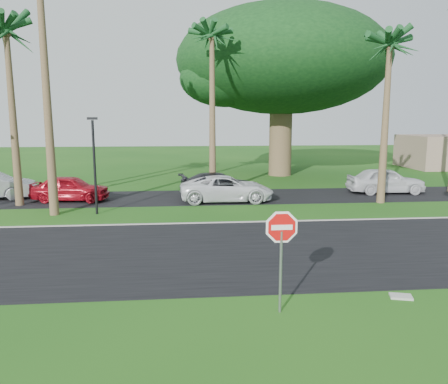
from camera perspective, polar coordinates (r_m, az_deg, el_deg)
ground at (r=13.62m, az=2.44°, el=-10.12°), size 120.00×120.00×0.00m
road at (r=15.49m, az=1.45°, el=-7.60°), size 120.00×8.00×0.02m
parking_strip at (r=25.67m, az=-1.27°, el=-0.66°), size 120.00×5.00×0.02m
curb at (r=19.37m, az=0.05°, el=-4.00°), size 120.00×0.12×0.06m
stop_sign_near at (r=10.34m, az=7.50°, el=-6.32°), size 1.05×0.07×2.62m
palm_left_mid at (r=25.59m, az=-26.55°, el=17.84°), size 5.00×5.00×10.00m
palm_center at (r=27.14m, az=-1.58°, el=19.33°), size 5.00×5.00×10.50m
palm_right_near at (r=25.36m, az=20.84°, el=17.18°), size 5.00×5.00×9.50m
canopy_tree at (r=35.81m, az=7.60°, el=16.55°), size 16.50×16.50×13.12m
streetlight_right at (r=21.71m, az=-16.58°, el=4.09°), size 0.45×0.25×4.64m
car_red at (r=25.75m, az=-19.45°, el=0.42°), size 4.37×2.12×1.44m
car_dark at (r=25.98m, az=-0.63°, el=0.97°), size 4.94×2.61×1.37m
car_minivan at (r=24.21m, az=0.38°, el=0.41°), size 5.17×2.44×1.43m
car_pickup at (r=28.61m, az=20.36°, el=1.38°), size 4.69×2.04×1.57m
utility_slab at (r=12.52m, az=22.10°, el=-12.53°), size 0.62×0.49×0.06m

